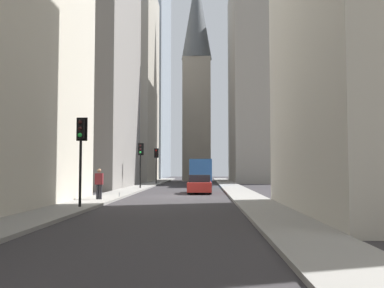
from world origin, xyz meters
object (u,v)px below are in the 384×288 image
at_px(delivery_truck, 201,173).
at_px(traffic_light_far_junction, 156,158).
at_px(traffic_light_foreground, 81,141).
at_px(discarded_bottle, 119,195).
at_px(pedestrian, 99,183).
at_px(sedan_red, 200,185).
at_px(traffic_light_midblock, 140,155).

height_order(delivery_truck, traffic_light_far_junction, traffic_light_far_junction).
bearing_deg(traffic_light_foreground, delivery_truck, -12.09).
bearing_deg(discarded_bottle, traffic_light_far_junction, 0.72).
xyz_separation_m(traffic_light_far_junction, pedestrian, (-24.69, 0.44, -2.07)).
height_order(pedestrian, discarded_bottle, pedestrian).
distance_m(sedan_red, traffic_light_far_junction, 17.64).
bearing_deg(traffic_light_foreground, sedan_red, -22.99).
bearing_deg(traffic_light_midblock, discarded_bottle, -177.59).
distance_m(traffic_light_foreground, traffic_light_midblock, 18.62).
bearing_deg(traffic_light_foreground, traffic_light_far_junction, -0.27).
bearing_deg(traffic_light_far_junction, pedestrian, 178.98).
height_order(traffic_light_far_junction, pedestrian, traffic_light_far_junction).
bearing_deg(traffic_light_midblock, sedan_red, -137.23).
xyz_separation_m(traffic_light_foreground, traffic_light_far_junction, (29.37, -0.14, -0.04)).
relative_size(traffic_light_foreground, discarded_bottle, 15.40).
distance_m(pedestrian, discarded_bottle, 2.49).
xyz_separation_m(traffic_light_foreground, traffic_light_midblock, (18.62, 0.07, -0.06)).
relative_size(delivery_truck, discarded_bottle, 23.93).
relative_size(sedan_red, discarded_bottle, 15.93).
bearing_deg(discarded_bottle, traffic_light_midblock, 2.41).
bearing_deg(delivery_truck, traffic_light_midblock, 140.19).
xyz_separation_m(traffic_light_foreground, pedestrian, (4.68, 0.30, -2.10)).
relative_size(delivery_truck, sedan_red, 1.50).
xyz_separation_m(delivery_truck, pedestrian, (-20.50, 5.70, -0.37)).
relative_size(sedan_red, traffic_light_foreground, 1.03).
xyz_separation_m(traffic_light_foreground, discarded_bottle, (6.90, -0.42, -2.95)).
bearing_deg(traffic_light_foreground, pedestrian, 3.69).
bearing_deg(discarded_bottle, delivery_truck, -15.22).
xyz_separation_m(delivery_truck, traffic_light_foreground, (-25.18, 5.39, 1.74)).
bearing_deg(traffic_light_far_junction, sedan_red, -162.48).
height_order(traffic_light_midblock, discarded_bottle, traffic_light_midblock).
bearing_deg(sedan_red, pedestrian, 144.68).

